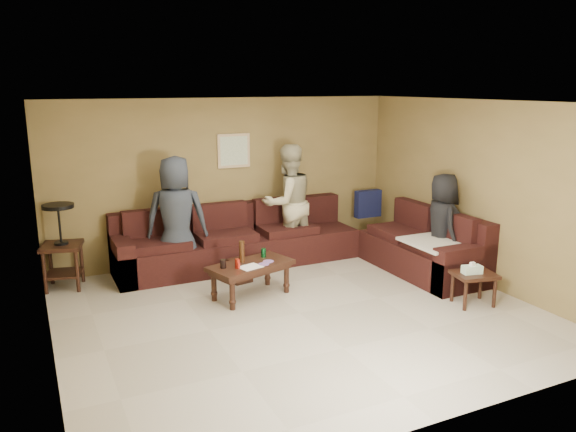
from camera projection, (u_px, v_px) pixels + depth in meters
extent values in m
plane|color=#B4AB98|center=(300.00, 313.00, 6.78)|extent=(5.50, 5.50, 0.00)
cube|color=white|center=(301.00, 107.00, 6.21)|extent=(5.50, 5.00, 0.10)
cube|color=olive|center=(228.00, 180.00, 8.69)|extent=(5.50, 0.10, 2.50)
cube|color=olive|center=(446.00, 278.00, 4.29)|extent=(5.50, 0.10, 2.50)
cube|color=olive|center=(42.00, 240.00, 5.34)|extent=(0.10, 5.00, 2.50)
cube|color=olive|center=(480.00, 193.00, 7.64)|extent=(0.10, 5.00, 2.50)
cube|color=black|center=(239.00, 251.00, 8.53)|extent=(3.70, 0.90, 0.45)
cube|color=black|center=(231.00, 218.00, 8.71)|extent=(3.70, 0.24, 0.45)
cube|color=black|center=(122.00, 260.00, 7.78)|extent=(0.24, 0.90, 0.63)
cube|color=black|center=(422.00, 257.00, 8.21)|extent=(0.90, 2.00, 0.45)
cube|color=black|center=(441.00, 225.00, 8.25)|extent=(0.24, 2.00, 0.45)
cube|color=black|center=(464.00, 269.00, 7.42)|extent=(0.90, 0.24, 0.63)
cube|color=#13173E|center=(368.00, 204.00, 9.37)|extent=(0.45, 0.14, 0.45)
cube|color=beige|center=(444.00, 241.00, 7.74)|extent=(1.00, 0.85, 0.04)
cube|color=black|center=(251.00, 265.00, 7.21)|extent=(1.19, 0.82, 0.06)
cube|color=black|center=(251.00, 270.00, 7.23)|extent=(1.09, 0.73, 0.05)
cylinder|color=black|center=(232.00, 294.00, 6.84)|extent=(0.07, 0.07, 0.39)
cylinder|color=black|center=(286.00, 278.00, 7.41)|extent=(0.07, 0.07, 0.39)
cylinder|color=black|center=(214.00, 286.00, 7.12)|extent=(0.07, 0.07, 0.39)
cylinder|color=black|center=(267.00, 271.00, 7.69)|extent=(0.07, 0.07, 0.39)
cylinder|color=red|center=(237.00, 264.00, 7.00)|extent=(0.07, 0.07, 0.12)
cylinder|color=#13702F|center=(263.00, 253.00, 7.46)|extent=(0.07, 0.07, 0.12)
cylinder|color=#331B0B|center=(242.00, 252.00, 7.23)|extent=(0.07, 0.07, 0.28)
cylinder|color=black|center=(223.00, 264.00, 7.01)|extent=(0.08, 0.08, 0.11)
cube|color=white|center=(250.00, 267.00, 7.06)|extent=(0.33, 0.29, 0.00)
cylinder|color=#CD4886|center=(264.00, 264.00, 7.16)|extent=(0.14, 0.14, 0.01)
cylinder|color=#CD4886|center=(268.00, 261.00, 7.27)|extent=(0.14, 0.14, 0.01)
cube|color=black|center=(62.00, 246.00, 7.49)|extent=(0.62, 0.62, 0.05)
cube|color=black|center=(64.00, 273.00, 7.58)|extent=(0.54, 0.54, 0.03)
cylinder|color=black|center=(44.00, 273.00, 7.33)|extent=(0.05, 0.05, 0.59)
cylinder|color=black|center=(77.00, 271.00, 7.40)|extent=(0.05, 0.05, 0.59)
cylinder|color=black|center=(51.00, 263.00, 7.71)|extent=(0.05, 0.05, 0.59)
cylinder|color=black|center=(82.00, 261.00, 7.79)|extent=(0.05, 0.05, 0.59)
cylinder|color=black|center=(61.00, 243.00, 7.48)|extent=(0.18, 0.18, 0.03)
cylinder|color=black|center=(60.00, 224.00, 7.42)|extent=(0.03, 0.03, 0.49)
cylinder|color=black|center=(58.00, 206.00, 7.37)|extent=(0.41, 0.41, 0.05)
cube|color=black|center=(474.00, 275.00, 6.96)|extent=(0.57, 0.50, 0.05)
cylinder|color=black|center=(465.00, 295.00, 6.81)|extent=(0.05, 0.05, 0.39)
cylinder|color=black|center=(495.00, 292.00, 6.90)|extent=(0.05, 0.05, 0.39)
cylinder|color=black|center=(452.00, 287.00, 7.10)|extent=(0.05, 0.05, 0.39)
cylinder|color=black|center=(480.00, 284.00, 7.20)|extent=(0.05, 0.05, 0.39)
cube|color=white|center=(472.00, 270.00, 6.92)|extent=(0.26, 0.17, 0.10)
cube|color=white|center=(472.00, 264.00, 6.91)|extent=(0.06, 0.04, 0.05)
cube|color=black|center=(240.00, 270.00, 7.83)|extent=(0.32, 0.32, 0.32)
cube|color=tan|center=(234.00, 151.00, 8.61)|extent=(0.52, 0.03, 0.52)
cube|color=silver|center=(234.00, 151.00, 8.60)|extent=(0.44, 0.01, 0.44)
imported|color=#282D37|center=(177.00, 218.00, 7.83)|extent=(0.99, 0.80, 1.75)
imported|color=tan|center=(288.00, 203.00, 8.67)|extent=(0.96, 0.80, 1.81)
imported|color=black|center=(442.00, 226.00, 7.93)|extent=(0.66, 0.83, 1.49)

